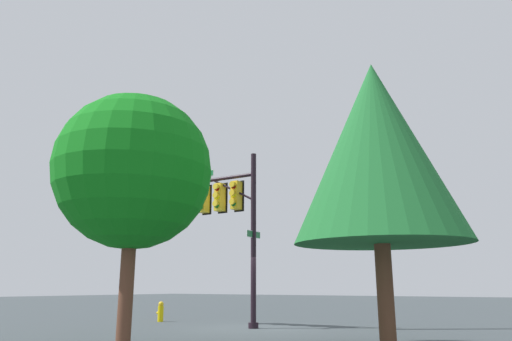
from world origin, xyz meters
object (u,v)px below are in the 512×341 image
fire_hydrant (161,312)px  tree_mid (134,172)px  tree_near (376,150)px  utility_pole (379,202)px  signal_pole_assembly (214,206)px

fire_hydrant → tree_mid: (-6.21, 7.47, 3.78)m
fire_hydrant → tree_near: (-11.09, 3.79, 4.44)m
utility_pole → tree_near: 5.84m
fire_hydrant → tree_near: bearing=161.1°
signal_pole_assembly → tree_near: tree_near is taller
utility_pole → fire_hydrant: (9.20, 1.72, -4.10)m
signal_pole_assembly → fire_hydrant: (3.28, -0.65, -4.13)m
utility_pole → tree_mid: 9.67m
utility_pole → tree_near: size_ratio=1.21×
signal_pole_assembly → tree_near: 8.43m
utility_pole → fire_hydrant: size_ratio=10.61×
tree_near → tree_mid: 6.15m
utility_pole → fire_hydrant: utility_pole is taller
utility_pole → signal_pole_assembly: bearing=21.8°
utility_pole → tree_mid: size_ratio=1.44×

